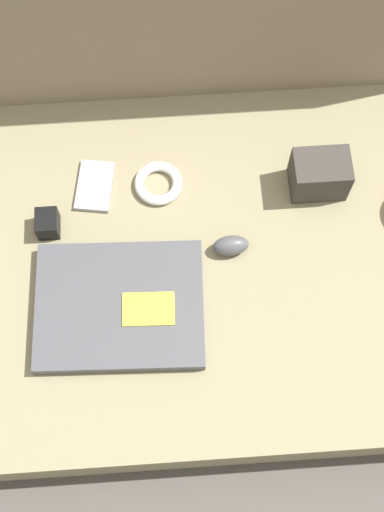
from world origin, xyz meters
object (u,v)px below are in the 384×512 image
phone_silver (95,186)px  charger_brick (48,223)px  laptop (120,306)px  camera_pouch (320,174)px  computer_mouse (231,246)px

phone_silver → charger_brick: 0.12m
laptop → phone_silver: size_ratio=2.70×
laptop → camera_pouch: (0.38, 0.22, 0.03)m
laptop → phone_silver: (-0.04, 0.24, -0.01)m
phone_silver → charger_brick: charger_brick is taller
phone_silver → camera_pouch: (0.42, -0.02, 0.04)m
computer_mouse → phone_silver: 0.28m
laptop → computer_mouse: (0.20, 0.10, 0.01)m
laptop → computer_mouse: computer_mouse is taller
phone_silver → camera_pouch: size_ratio=1.08×
phone_silver → charger_brick: (-0.09, -0.08, 0.02)m
laptop → phone_silver: 0.25m
laptop → charger_brick: bearing=130.0°
camera_pouch → charger_brick: size_ratio=2.14×
laptop → camera_pouch: camera_pouch is taller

